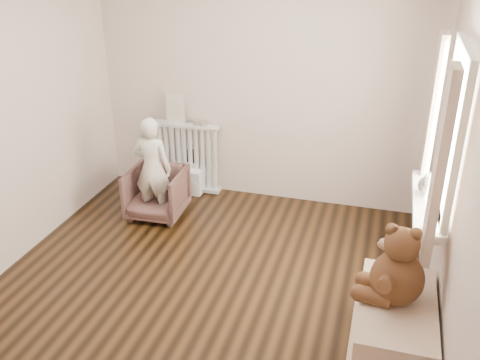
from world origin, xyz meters
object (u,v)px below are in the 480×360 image
(toy_vanity, at_px, (189,169))
(teddy_bear, at_px, (398,274))
(toy_bench, at_px, (394,332))
(plush_cat, at_px, (428,182))
(child, at_px, (153,169))
(radiator, at_px, (188,159))
(armchair, at_px, (157,193))

(toy_vanity, bearing_deg, teddy_bear, -41.96)
(toy_bench, xyz_separation_m, plush_cat, (0.14, 0.82, 0.80))
(child, relative_size, plush_cat, 4.50)
(radiator, distance_m, toy_vanity, 0.12)
(radiator, relative_size, teddy_bear, 1.41)
(radiator, height_order, teddy_bear, teddy_bear)
(child, distance_m, teddy_bear, 2.77)
(toy_vanity, xyz_separation_m, child, (-0.11, -0.69, 0.29))
(armchair, relative_size, child, 0.53)
(radiator, bearing_deg, armchair, -97.61)
(armchair, xyz_separation_m, child, (0.00, -0.05, 0.30))
(radiator, height_order, toy_bench, radiator)
(radiator, bearing_deg, child, -97.09)
(armchair, distance_m, teddy_bear, 2.82)
(child, bearing_deg, toy_bench, 148.17)
(toy_bench, bearing_deg, armchair, 149.60)
(radiator, height_order, plush_cat, plush_cat)
(child, bearing_deg, toy_vanity, -101.56)
(toy_vanity, bearing_deg, plush_cat, -26.96)
(child, xyz_separation_m, toy_bench, (2.44, -1.38, -0.36))
(toy_vanity, bearing_deg, radiator, 127.29)
(child, bearing_deg, armchair, -92.31)
(plush_cat, bearing_deg, teddy_bear, -105.58)
(toy_vanity, distance_m, teddy_bear, 3.11)
(teddy_bear, bearing_deg, toy_vanity, 145.01)
(plush_cat, bearing_deg, toy_bench, -103.34)
(radiator, height_order, armchair, radiator)
(armchair, relative_size, plush_cat, 2.39)
(radiator, xyz_separation_m, plush_cat, (2.49, -1.28, 0.61))
(child, bearing_deg, radiator, -99.40)
(radiator, distance_m, armchair, 0.69)
(toy_bench, bearing_deg, plush_cat, 80.31)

